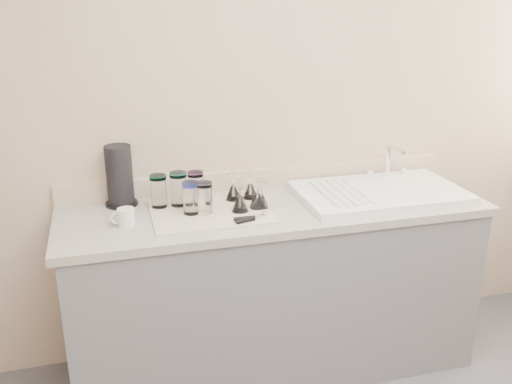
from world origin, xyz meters
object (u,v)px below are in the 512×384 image
object	(u,v)px
tumbler_teal	(159,191)
goblet_front_right	(257,198)
white_mug	(126,217)
goblet_front_left	(240,202)
sink_unit	(380,192)
tumbler_blue	(191,198)
can_opener	(251,218)
goblet_back_left	(233,191)
tumbler_purple	(196,187)
tumbler_cyan	(179,189)
goblet_extra	(261,199)
tumbler_lavender	(205,198)
paper_towel_roll	(120,176)
goblet_back_right	(250,189)

from	to	relation	value
tumbler_teal	goblet_front_right	distance (m)	0.47
white_mug	goblet_front_left	bearing A→B (deg)	1.53
sink_unit	tumbler_blue	xyz separation A→B (m)	(-0.96, -0.01, 0.07)
tumbler_blue	white_mug	world-z (taller)	tumbler_blue
can_opener	goblet_back_left	bearing A→B (deg)	92.66
tumbler_purple	white_mug	size ratio (longest dim) A/B	1.44
tumbler_blue	goblet_back_left	distance (m)	0.26
goblet_back_left	white_mug	distance (m)	0.56
sink_unit	white_mug	bearing A→B (deg)	-177.50
goblet_back_left	white_mug	size ratio (longest dim) A/B	1.27
tumbler_cyan	tumbler_blue	size ratio (longest dim) A/B	1.08
goblet_front_right	goblet_extra	distance (m)	0.02
tumbler_cyan	tumbler_purple	xyz separation A→B (m)	(0.08, 0.01, -0.00)
tumbler_teal	goblet_back_left	distance (m)	0.36
white_mug	goblet_back_left	bearing A→B (deg)	18.35
tumbler_lavender	can_opener	xyz separation A→B (m)	(0.18, -0.14, -0.07)
tumbler_blue	goblet_front_right	bearing A→B (deg)	-1.62
goblet_front_left	white_mug	xyz separation A→B (m)	(-0.52, -0.01, -0.02)
tumbler_cyan	tumbler_purple	world-z (taller)	tumbler_cyan
tumbler_lavender	paper_towel_roll	distance (m)	0.44
tumbler_lavender	goblet_front_left	world-z (taller)	tumbler_lavender
goblet_extra	can_opener	bearing A→B (deg)	-121.42
goblet_back_right	goblet_extra	distance (m)	0.14
tumbler_blue	goblet_front_left	world-z (taller)	tumbler_blue
tumbler_cyan	tumbler_blue	world-z (taller)	tumbler_cyan
goblet_back_right	goblet_extra	size ratio (longest dim) A/B	1.05
sink_unit	goblet_front_left	world-z (taller)	sink_unit
tumbler_cyan	can_opener	world-z (taller)	tumbler_cyan
sink_unit	goblet_back_left	size ratio (longest dim) A/B	5.97
white_mug	sink_unit	bearing A→B (deg)	2.50
sink_unit	paper_towel_roll	world-z (taller)	paper_towel_roll
sink_unit	tumbler_teal	size ratio (longest dim) A/B	5.19
tumbler_purple	goblet_front_left	size ratio (longest dim) A/B	1.10
tumbler_teal	tumbler_purple	xyz separation A→B (m)	(0.18, 0.01, -0.00)
tumbler_purple	goblet_front_right	bearing A→B (deg)	-27.84
tumbler_cyan	goblet_back_right	world-z (taller)	tumbler_cyan
goblet_extra	goblet_front_right	bearing A→B (deg)	169.65
tumbler_teal	goblet_front_left	xyz separation A→B (m)	(0.36, -0.16, -0.03)
goblet_back_left	goblet_front_left	bearing A→B (deg)	-92.14
can_opener	paper_towel_roll	bearing A→B (deg)	145.45
goblet_front_right	tumbler_blue	bearing A→B (deg)	178.38
goblet_back_left	goblet_back_right	size ratio (longest dim) A/B	1.02
sink_unit	goblet_back_right	distance (m)	0.66
tumbler_lavender	goblet_back_left	size ratio (longest dim) A/B	1.08
tumbler_lavender	white_mug	bearing A→B (deg)	-174.28
goblet_back_right	goblet_front_left	world-z (taller)	goblet_front_left
sink_unit	white_mug	xyz separation A→B (m)	(-1.26, -0.05, 0.02)
tumbler_purple	goblet_back_right	size ratio (longest dim) A/B	1.16
tumbler_purple	goblet_back_left	xyz separation A→B (m)	(0.18, -0.00, -0.03)
tumbler_lavender	goblet_front_right	world-z (taller)	tumbler_lavender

